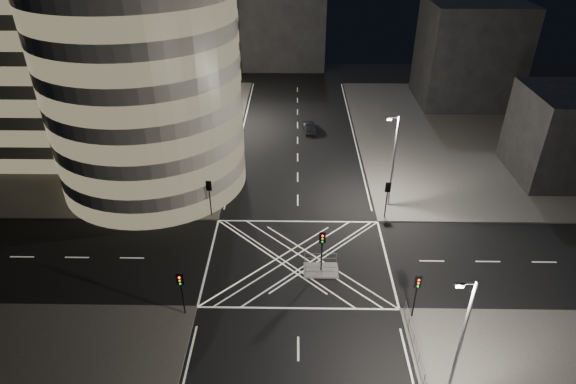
{
  "coord_description": "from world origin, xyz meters",
  "views": [
    {
      "loc": [
        -0.37,
        -33.67,
        27.73
      ],
      "look_at": [
        -1.0,
        6.75,
        3.0
      ],
      "focal_mm": 30.0,
      "sensor_mm": 36.0,
      "label": 1
    }
  ],
  "objects_px": {
    "central_island": "(321,270)",
    "street_lamp_right_near": "(460,341)",
    "street_lamp_right_far": "(393,159)",
    "street_lamp_left_far": "(229,88)",
    "street_lamp_left_near": "(209,145)",
    "traffic_signal_fr": "(387,193)",
    "traffic_signal_fl": "(209,192)",
    "sedan": "(309,127)",
    "traffic_signal_nr": "(417,289)",
    "traffic_signal_island": "(322,244)",
    "traffic_signal_nl": "(181,286)"
  },
  "relations": [
    {
      "from": "street_lamp_right_far",
      "to": "traffic_signal_island",
      "type": "bearing_deg",
      "value": -125.3
    },
    {
      "from": "central_island",
      "to": "street_lamp_right_near",
      "type": "relative_size",
      "value": 0.3
    },
    {
      "from": "central_island",
      "to": "street_lamp_right_near",
      "type": "xyz_separation_m",
      "value": [
        7.44,
        -12.5,
        5.47
      ]
    },
    {
      "from": "street_lamp_right_far",
      "to": "street_lamp_left_far",
      "type": "bearing_deg",
      "value": 131.94
    },
    {
      "from": "traffic_signal_nl",
      "to": "traffic_signal_fr",
      "type": "bearing_deg",
      "value": 37.69
    },
    {
      "from": "sedan",
      "to": "street_lamp_right_near",
      "type": "bearing_deg",
      "value": 93.79
    },
    {
      "from": "traffic_signal_fr",
      "to": "traffic_signal_nr",
      "type": "distance_m",
      "value": 13.6
    },
    {
      "from": "traffic_signal_fl",
      "to": "street_lamp_left_far",
      "type": "xyz_separation_m",
      "value": [
        -0.64,
        23.2,
        2.63
      ]
    },
    {
      "from": "traffic_signal_fl",
      "to": "traffic_signal_nl",
      "type": "xyz_separation_m",
      "value": [
        0.0,
        -13.6,
        0.0
      ]
    },
    {
      "from": "street_lamp_left_far",
      "to": "street_lamp_right_far",
      "type": "distance_m",
      "value": 28.23
    },
    {
      "from": "traffic_signal_island",
      "to": "street_lamp_right_near",
      "type": "height_order",
      "value": "street_lamp_right_near"
    },
    {
      "from": "central_island",
      "to": "traffic_signal_nr",
      "type": "distance_m",
      "value": 9.08
    },
    {
      "from": "traffic_signal_fl",
      "to": "sedan",
      "type": "relative_size",
      "value": 0.98
    },
    {
      "from": "street_lamp_left_far",
      "to": "sedan",
      "type": "relative_size",
      "value": 2.46
    },
    {
      "from": "traffic_signal_nr",
      "to": "street_lamp_left_near",
      "type": "relative_size",
      "value": 0.4
    },
    {
      "from": "traffic_signal_fl",
      "to": "sedan",
      "type": "height_order",
      "value": "traffic_signal_fl"
    },
    {
      "from": "central_island",
      "to": "street_lamp_right_far",
      "type": "distance_m",
      "value": 13.98
    },
    {
      "from": "central_island",
      "to": "street_lamp_left_near",
      "type": "distance_m",
      "value": 18.52
    },
    {
      "from": "street_lamp_right_far",
      "to": "traffic_signal_nl",
      "type": "bearing_deg",
      "value": -139.09
    },
    {
      "from": "street_lamp_left_near",
      "to": "street_lamp_right_far",
      "type": "xyz_separation_m",
      "value": [
        18.87,
        -3.0,
        0.0
      ]
    },
    {
      "from": "street_lamp_left_near",
      "to": "street_lamp_left_far",
      "type": "relative_size",
      "value": 1.0
    },
    {
      "from": "traffic_signal_fr",
      "to": "traffic_signal_fl",
      "type": "bearing_deg",
      "value": 180.0
    },
    {
      "from": "traffic_signal_nl",
      "to": "street_lamp_left_near",
      "type": "distance_m",
      "value": 18.99
    },
    {
      "from": "sedan",
      "to": "traffic_signal_island",
      "type": "bearing_deg",
      "value": 84.01
    },
    {
      "from": "traffic_signal_nl",
      "to": "traffic_signal_fr",
      "type": "relative_size",
      "value": 1.0
    },
    {
      "from": "traffic_signal_fl",
      "to": "street_lamp_right_far",
      "type": "relative_size",
      "value": 0.4
    },
    {
      "from": "street_lamp_left_far",
      "to": "street_lamp_right_near",
      "type": "distance_m",
      "value": 47.88
    },
    {
      "from": "traffic_signal_fl",
      "to": "traffic_signal_island",
      "type": "relative_size",
      "value": 1.0
    },
    {
      "from": "street_lamp_left_near",
      "to": "traffic_signal_fr",
      "type": "bearing_deg",
      "value": -15.92
    },
    {
      "from": "central_island",
      "to": "traffic_signal_nr",
      "type": "relative_size",
      "value": 0.75
    },
    {
      "from": "sedan",
      "to": "traffic_signal_fl",
      "type": "bearing_deg",
      "value": 57.07
    },
    {
      "from": "traffic_signal_fl",
      "to": "sedan",
      "type": "bearing_deg",
      "value": 63.9
    },
    {
      "from": "street_lamp_left_near",
      "to": "street_lamp_right_near",
      "type": "height_order",
      "value": "same"
    },
    {
      "from": "traffic_signal_island",
      "to": "sedan",
      "type": "bearing_deg",
      "value": 90.84
    },
    {
      "from": "traffic_signal_nr",
      "to": "sedan",
      "type": "bearing_deg",
      "value": 101.75
    },
    {
      "from": "central_island",
      "to": "sedan",
      "type": "height_order",
      "value": "sedan"
    },
    {
      "from": "traffic_signal_nl",
      "to": "street_lamp_left_far",
      "type": "bearing_deg",
      "value": 90.99
    },
    {
      "from": "traffic_signal_nr",
      "to": "street_lamp_right_far",
      "type": "xyz_separation_m",
      "value": [
        0.64,
        15.8,
        2.63
      ]
    },
    {
      "from": "traffic_signal_nr",
      "to": "sedan",
      "type": "xyz_separation_m",
      "value": [
        -7.23,
        34.76,
        -2.24
      ]
    },
    {
      "from": "street_lamp_left_near",
      "to": "street_lamp_left_far",
      "type": "bearing_deg",
      "value": 90.0
    },
    {
      "from": "central_island",
      "to": "street_lamp_right_far",
      "type": "relative_size",
      "value": 0.3
    },
    {
      "from": "traffic_signal_island",
      "to": "street_lamp_left_far",
      "type": "relative_size",
      "value": 0.4
    },
    {
      "from": "street_lamp_right_near",
      "to": "traffic_signal_nl",
      "type": "bearing_deg",
      "value": 158.45
    },
    {
      "from": "traffic_signal_fl",
      "to": "traffic_signal_fr",
      "type": "height_order",
      "value": "same"
    },
    {
      "from": "traffic_signal_island",
      "to": "street_lamp_left_near",
      "type": "bearing_deg",
      "value": 130.27
    },
    {
      "from": "traffic_signal_fr",
      "to": "traffic_signal_nr",
      "type": "height_order",
      "value": "same"
    },
    {
      "from": "traffic_signal_nl",
      "to": "traffic_signal_nr",
      "type": "distance_m",
      "value": 17.6
    },
    {
      "from": "street_lamp_left_far",
      "to": "street_lamp_right_near",
      "type": "relative_size",
      "value": 1.0
    },
    {
      "from": "street_lamp_right_far",
      "to": "sedan",
      "type": "xyz_separation_m",
      "value": [
        -7.87,
        18.96,
        -4.87
      ]
    },
    {
      "from": "traffic_signal_nr",
      "to": "central_island",
      "type": "bearing_deg",
      "value": 142.07
    }
  ]
}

